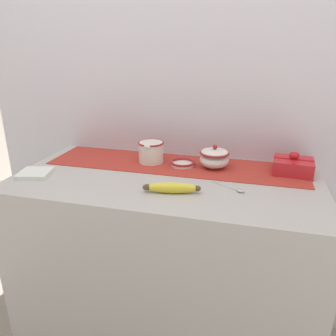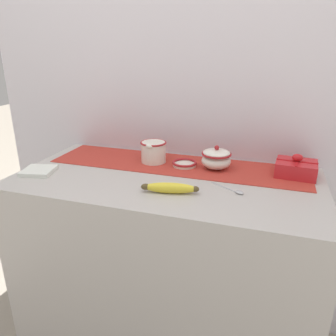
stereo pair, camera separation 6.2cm
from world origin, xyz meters
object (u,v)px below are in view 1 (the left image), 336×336
object	(u,v)px
napkin_stack	(35,173)
gift_box	(293,166)
cream_pitcher	(151,151)
sugar_bowl	(214,158)
banana	(172,188)
small_dish	(183,163)
spoon	(238,190)

from	to	relation	value
napkin_stack	gift_box	world-z (taller)	gift_box
cream_pitcher	sugar_bowl	bearing A→B (deg)	-0.17
gift_box	banana	bearing A→B (deg)	-144.44
small_dish	gift_box	distance (m)	0.46
sugar_bowl	small_dish	distance (m)	0.14
small_dish	napkin_stack	distance (m)	0.61
banana	sugar_bowl	bearing A→B (deg)	68.79
small_dish	cream_pitcher	bearing A→B (deg)	175.47
banana	spoon	world-z (taller)	banana
banana	cream_pitcher	bearing A→B (deg)	119.90
cream_pitcher	spoon	bearing A→B (deg)	-28.69
sugar_bowl	spoon	bearing A→B (deg)	-62.13
spoon	banana	bearing A→B (deg)	-129.61
sugar_bowl	spoon	distance (m)	0.25
cream_pitcher	napkin_stack	size ratio (longest dim) A/B	1.11
gift_box	spoon	bearing A→B (deg)	-131.34
sugar_bowl	gift_box	size ratio (longest dim) A/B	0.76
cream_pitcher	napkin_stack	bearing A→B (deg)	-146.59
cream_pitcher	small_dish	distance (m)	0.15
sugar_bowl	banana	distance (m)	0.31
small_dish	banana	size ratio (longest dim) A/B	0.52
sugar_bowl	cream_pitcher	bearing A→B (deg)	179.83
sugar_bowl	gift_box	xyz separation A→B (m)	(0.32, 0.02, -0.01)
small_dish	banana	xyz separation A→B (m)	(0.02, -0.28, 0.01)
cream_pitcher	gift_box	size ratio (longest dim) A/B	0.81
sugar_bowl	napkin_stack	size ratio (longest dim) A/B	1.04
sugar_bowl	gift_box	world-z (taller)	sugar_bowl
sugar_bowl	spoon	xyz separation A→B (m)	(0.11, -0.22, -0.04)
sugar_bowl	small_dish	xyz separation A→B (m)	(-0.14, -0.01, -0.03)
gift_box	sugar_bowl	bearing A→B (deg)	-176.93
napkin_stack	banana	bearing A→B (deg)	-2.39
napkin_stack	gift_box	xyz separation A→B (m)	(1.01, 0.28, 0.03)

